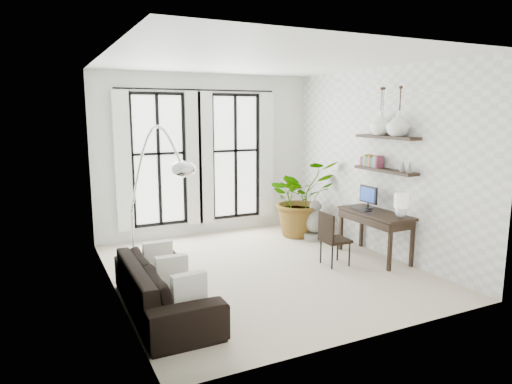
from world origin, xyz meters
TOP-DOWN VIEW (x-y plane):
  - floor at (0.00, 0.00)m, footprint 5.00×5.00m
  - ceiling at (0.00, 0.00)m, footprint 5.00×5.00m
  - wall_left at (-2.25, 0.00)m, footprint 0.00×5.00m
  - wall_right at (2.25, 0.00)m, footprint 0.00×5.00m
  - wall_back at (0.00, 2.50)m, footprint 4.50×0.00m
  - windows at (-0.20, 2.43)m, footprint 3.26×0.13m
  - wall_shelves at (2.11, -0.29)m, footprint 0.25×1.30m
  - sofa at (-1.80, -0.83)m, footprint 0.88×2.22m
  - throw_pillows at (-1.70, -0.83)m, footprint 0.40×1.52m
  - plant at (1.60, 1.50)m, footprint 1.47×1.31m
  - desk at (1.94, -0.37)m, footprint 0.58×1.36m
  - desk_chair at (1.07, -0.32)m, footprint 0.42×0.42m
  - arc_lamp at (-1.70, -0.11)m, footprint 0.72×1.68m
  - buddha at (1.68, 1.09)m, footprint 0.43×0.43m
  - vase_a at (2.11, -0.58)m, footprint 0.37×0.37m
  - vase_b at (2.11, -0.18)m, footprint 0.37×0.37m

SIDE VIEW (x-z plane):
  - floor at x=0.00m, z-range 0.00..0.00m
  - sofa at x=-1.80m, z-range 0.00..0.65m
  - buddha at x=1.68m, z-range -0.06..0.72m
  - desk_chair at x=1.07m, z-range 0.06..0.93m
  - throw_pillows at x=-1.70m, z-range 0.30..0.70m
  - desk at x=1.94m, z-range 0.15..1.34m
  - plant at x=1.60m, z-range 0.00..1.53m
  - windows at x=-0.20m, z-range 0.24..2.88m
  - wall_left at x=-2.25m, z-range -0.90..4.10m
  - wall_right at x=2.25m, z-range -0.90..4.10m
  - wall_back at x=0.00m, z-range -0.65..3.85m
  - wall_shelves at x=2.11m, z-range 1.43..2.03m
  - arc_lamp at x=-1.70m, z-range 0.63..2.92m
  - vase_a at x=2.11m, z-range 2.07..2.46m
  - vase_b at x=2.11m, z-range 2.07..2.46m
  - ceiling at x=0.00m, z-range 3.20..3.20m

